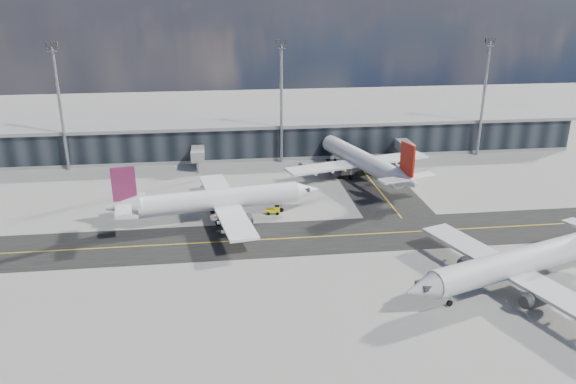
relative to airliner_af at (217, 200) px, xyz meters
name	(u,v)px	position (x,y,z in m)	size (l,w,h in m)	color
ground	(315,247)	(15.77, -13.85, -3.80)	(300.00, 300.00, 0.00)	gray
taxiway_lanes	(326,221)	(19.68, -3.11, -3.79)	(180.00, 63.00, 0.03)	black
terminal_concourse	(279,138)	(15.81, 41.08, 0.29)	(152.00, 19.80, 8.80)	black
floodlight_masts	(281,98)	(15.77, 34.15, 11.80)	(102.50, 0.70, 28.90)	gray
airliner_af	(217,200)	(0.00, 0.00, 0.00)	(38.81, 33.25, 11.52)	white
airliner_redtail	(363,161)	(32.23, 20.01, 0.16)	(34.30, 39.82, 11.99)	white
airliner_near	(520,262)	(42.22, -29.92, 0.02)	(38.09, 32.87, 11.57)	silver
baggage_tug	(274,210)	(10.61, 1.25, -3.00)	(2.71, 1.65, 1.60)	yellow
service_van	(305,167)	(20.45, 26.80, -3.01)	(2.63, 5.71, 1.59)	white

